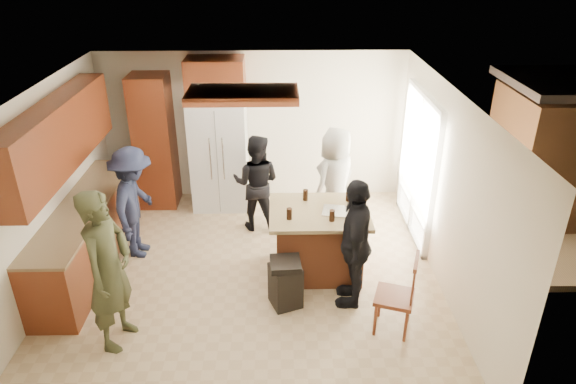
{
  "coord_description": "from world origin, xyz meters",
  "views": [
    {
      "loc": [
        0.41,
        -5.68,
        4.08
      ],
      "look_at": [
        0.53,
        0.22,
        1.15
      ],
      "focal_mm": 32.0,
      "sensor_mm": 36.0,
      "label": 1
    }
  ],
  "objects_px": {
    "spindle_chair": "(396,297)",
    "person_behind_left": "(256,183)",
    "refrigerator": "(220,155)",
    "trash_bin": "(285,282)",
    "person_front_left": "(109,270)",
    "person_counter": "(135,203)",
    "kitchen_island": "(318,241)",
    "person_behind_right": "(335,181)",
    "person_side_right": "(355,243)"
  },
  "relations": [
    {
      "from": "person_behind_right",
      "to": "person_side_right",
      "type": "bearing_deg",
      "value": 47.55
    },
    {
      "from": "person_behind_left",
      "to": "person_side_right",
      "type": "height_order",
      "value": "person_side_right"
    },
    {
      "from": "person_front_left",
      "to": "person_counter",
      "type": "xyz_separation_m",
      "value": [
        -0.18,
        1.78,
        -0.13
      ]
    },
    {
      "from": "person_side_right",
      "to": "refrigerator",
      "type": "bearing_deg",
      "value": -135.25
    },
    {
      "from": "person_front_left",
      "to": "person_side_right",
      "type": "relative_size",
      "value": 1.12
    },
    {
      "from": "trash_bin",
      "to": "person_front_left",
      "type": "bearing_deg",
      "value": -162.73
    },
    {
      "from": "person_side_right",
      "to": "person_behind_right",
      "type": "bearing_deg",
      "value": -168.77
    },
    {
      "from": "person_behind_right",
      "to": "trash_bin",
      "type": "bearing_deg",
      "value": 22.96
    },
    {
      "from": "spindle_chair",
      "to": "person_behind_left",
      "type": "bearing_deg",
      "value": 124.53
    },
    {
      "from": "person_behind_left",
      "to": "refrigerator",
      "type": "relative_size",
      "value": 0.84
    },
    {
      "from": "person_behind_left",
      "to": "person_behind_right",
      "type": "xyz_separation_m",
      "value": [
        1.18,
        -0.07,
        0.06
      ]
    },
    {
      "from": "person_side_right",
      "to": "kitchen_island",
      "type": "height_order",
      "value": "person_side_right"
    },
    {
      "from": "person_front_left",
      "to": "refrigerator",
      "type": "bearing_deg",
      "value": -0.75
    },
    {
      "from": "kitchen_island",
      "to": "spindle_chair",
      "type": "xyz_separation_m",
      "value": [
        0.79,
        -1.19,
        -0.02
      ]
    },
    {
      "from": "person_counter",
      "to": "spindle_chair",
      "type": "xyz_separation_m",
      "value": [
        3.3,
        -1.68,
        -0.35
      ]
    },
    {
      "from": "person_front_left",
      "to": "person_behind_right",
      "type": "xyz_separation_m",
      "value": [
        2.65,
        2.42,
        -0.11
      ]
    },
    {
      "from": "person_behind_left",
      "to": "kitchen_island",
      "type": "bearing_deg",
      "value": 136.19
    },
    {
      "from": "person_behind_left",
      "to": "spindle_chair",
      "type": "distance_m",
      "value": 2.92
    },
    {
      "from": "person_side_right",
      "to": "spindle_chair",
      "type": "height_order",
      "value": "person_side_right"
    },
    {
      "from": "person_behind_right",
      "to": "person_counter",
      "type": "relative_size",
      "value": 1.02
    },
    {
      "from": "trash_bin",
      "to": "spindle_chair",
      "type": "distance_m",
      "value": 1.34
    },
    {
      "from": "refrigerator",
      "to": "trash_bin",
      "type": "bearing_deg",
      "value": -69.08
    },
    {
      "from": "person_counter",
      "to": "trash_bin",
      "type": "xyz_separation_m",
      "value": [
        2.06,
        -1.2,
        -0.49
      ]
    },
    {
      "from": "person_front_left",
      "to": "kitchen_island",
      "type": "relative_size",
      "value": 1.46
    },
    {
      "from": "trash_bin",
      "to": "person_side_right",
      "type": "bearing_deg",
      "value": 4.19
    },
    {
      "from": "person_front_left",
      "to": "person_behind_right",
      "type": "distance_m",
      "value": 3.59
    },
    {
      "from": "kitchen_island",
      "to": "person_behind_right",
      "type": "bearing_deg",
      "value": 73.73
    },
    {
      "from": "person_front_left",
      "to": "refrigerator",
      "type": "relative_size",
      "value": 1.04
    },
    {
      "from": "refrigerator",
      "to": "trash_bin",
      "type": "xyz_separation_m",
      "value": [
        1.03,
        -2.7,
        -0.58
      ]
    },
    {
      "from": "person_counter",
      "to": "trash_bin",
      "type": "relative_size",
      "value": 2.56
    },
    {
      "from": "person_front_left",
      "to": "person_counter",
      "type": "relative_size",
      "value": 1.16
    },
    {
      "from": "person_side_right",
      "to": "refrigerator",
      "type": "height_order",
      "value": "refrigerator"
    },
    {
      "from": "person_front_left",
      "to": "person_behind_left",
      "type": "relative_size",
      "value": 1.23
    },
    {
      "from": "kitchen_island",
      "to": "person_counter",
      "type": "bearing_deg",
      "value": 168.84
    },
    {
      "from": "person_behind_right",
      "to": "person_front_left",
      "type": "bearing_deg",
      "value": -1.72
    },
    {
      "from": "person_side_right",
      "to": "person_counter",
      "type": "xyz_separation_m",
      "value": [
        -2.89,
        1.14,
        -0.02
      ]
    },
    {
      "from": "person_behind_left",
      "to": "person_behind_right",
      "type": "height_order",
      "value": "person_behind_right"
    },
    {
      "from": "person_behind_left",
      "to": "refrigerator",
      "type": "bearing_deg",
      "value": -40.78
    },
    {
      "from": "person_behind_right",
      "to": "person_side_right",
      "type": "xyz_separation_m",
      "value": [
        0.05,
        -1.78,
        0.01
      ]
    },
    {
      "from": "refrigerator",
      "to": "kitchen_island",
      "type": "relative_size",
      "value": 1.41
    },
    {
      "from": "person_front_left",
      "to": "spindle_chair",
      "type": "relative_size",
      "value": 1.88
    },
    {
      "from": "person_side_right",
      "to": "spindle_chair",
      "type": "bearing_deg",
      "value": 46.69
    },
    {
      "from": "person_behind_right",
      "to": "person_counter",
      "type": "height_order",
      "value": "person_behind_right"
    },
    {
      "from": "person_counter",
      "to": "kitchen_island",
      "type": "bearing_deg",
      "value": -97.61
    },
    {
      "from": "spindle_chair",
      "to": "person_side_right",
      "type": "bearing_deg",
      "value": 127.11
    },
    {
      "from": "kitchen_island",
      "to": "person_side_right",
      "type": "bearing_deg",
      "value": -59.37
    },
    {
      "from": "kitchen_island",
      "to": "person_behind_left",
      "type": "bearing_deg",
      "value": 125.31
    },
    {
      "from": "person_front_left",
      "to": "kitchen_island",
      "type": "height_order",
      "value": "person_front_left"
    },
    {
      "from": "person_side_right",
      "to": "kitchen_island",
      "type": "distance_m",
      "value": 0.83
    },
    {
      "from": "kitchen_island",
      "to": "spindle_chair",
      "type": "relative_size",
      "value": 1.29
    }
  ]
}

